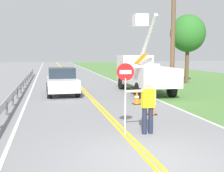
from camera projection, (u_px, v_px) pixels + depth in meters
The scene contains 15 objects.
ground_plane at pixel (150, 159), 7.29m from camera, with size 160.00×160.00×0.00m, color gray.
grass_verge_right at pixel (191, 79), 29.18m from camera, with size 16.00×110.00×0.01m, color #517F3D.
centerline_yellow_left at pixel (74, 82), 26.67m from camera, with size 0.11×110.00×0.01m, color yellow.
centerline_yellow_right at pixel (76, 82), 26.71m from camera, with size 0.11×110.00×0.01m, color yellow.
edge_line_right at pixel (114, 81), 27.47m from camera, with size 0.12×110.00×0.01m, color silver.
edge_line_left at pixel (35, 83), 25.92m from camera, with size 0.12×110.00×0.01m, color silver.
flagger_worker at pixel (148, 102), 9.48m from camera, with size 1.09×0.27×1.83m.
stop_sign_paddle at pixel (125, 83), 9.19m from camera, with size 0.56×0.04×2.33m.
utility_bucket_truck at pixel (143, 71), 19.63m from camera, with size 2.74×6.83×5.25m.
oncoming_sedan_nearest at pixel (62, 82), 18.43m from camera, with size 1.97×4.13×1.70m.
utility_pole_near at pixel (173, 20), 18.25m from camera, with size 1.80×0.28×8.95m.
traffic_cone_lead at pixel (152, 107), 12.53m from camera, with size 0.40×0.40×0.70m.
traffic_cone_mid at pixel (137, 98), 15.09m from camera, with size 0.40×0.40×0.70m.
guardrail_left_shoulder at pixel (22, 84), 20.13m from camera, with size 0.10×32.00×0.71m.
roadside_tree_verge at pixel (188, 34), 24.99m from camera, with size 3.00×3.00×5.90m.
Camera 1 is at (-2.44, -6.67, 2.66)m, focal length 46.80 mm.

